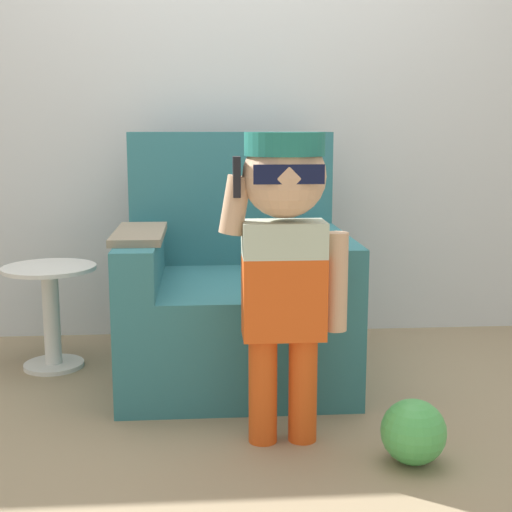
# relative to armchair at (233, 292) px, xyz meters

# --- Properties ---
(ground_plane) EXTENTS (10.00, 10.00, 0.00)m
(ground_plane) POSITION_rel_armchair_xyz_m (0.07, -0.08, -0.36)
(ground_plane) COLOR #998466
(wall_back) EXTENTS (10.00, 0.05, 2.60)m
(wall_back) POSITION_rel_armchair_xyz_m (0.07, 0.62, 0.94)
(wall_back) COLOR silver
(wall_back) RESTS_ON ground_plane
(armchair) EXTENTS (0.97, 0.96, 1.05)m
(armchair) POSITION_rel_armchair_xyz_m (0.00, 0.00, 0.00)
(armchair) COLOR teal
(armchair) RESTS_ON ground_plane
(person_child) EXTENTS (0.43, 0.32, 1.06)m
(person_child) POSITION_rel_armchair_xyz_m (0.14, -0.76, 0.35)
(person_child) COLOR #E05119
(person_child) RESTS_ON ground_plane
(side_table) EXTENTS (0.41, 0.41, 0.47)m
(side_table) POSITION_rel_armchair_xyz_m (-0.82, 0.09, -0.07)
(side_table) COLOR white
(side_table) RESTS_ON ground_plane
(toy_ball) EXTENTS (0.21, 0.21, 0.21)m
(toy_ball) POSITION_rel_armchair_xyz_m (0.54, -0.96, -0.25)
(toy_ball) COLOR #4CB256
(toy_ball) RESTS_ON ground_plane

